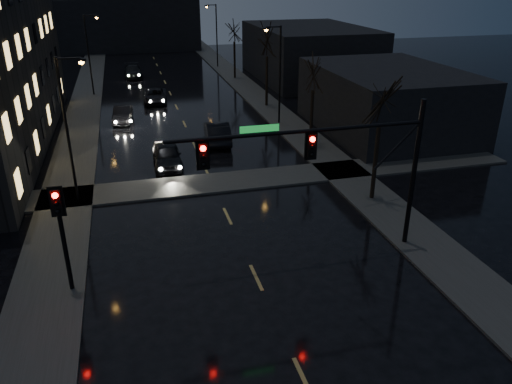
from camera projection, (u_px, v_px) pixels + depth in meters
sidewalk_left at (82, 121)px, 43.09m from camera, size 3.00×140.00×0.12m
sidewalk_right at (270, 108)px, 47.03m from camera, size 3.00×140.00×0.12m
sidewalk_cross at (213, 183)px, 30.48m from camera, size 40.00×3.00×0.12m
commercial_right_near at (387, 100)px, 39.72m from camera, size 10.00×14.00×5.00m
commercial_right_far at (309, 53)px, 59.30m from camera, size 12.00×18.00×6.00m
far_block at (128, 24)px, 80.75m from camera, size 22.00×10.00×8.00m
signal_mast at (338, 154)px, 21.03m from camera, size 11.11×0.41×7.00m
signal_pole_left at (61, 225)px, 19.14m from camera, size 0.35×0.41×4.53m
tree_near at (383, 91)px, 25.95m from camera, size 3.52×3.52×8.08m
tree_mid_a at (314, 66)px, 34.95m from camera, size 3.30×3.30×7.58m
tree_mid_b at (267, 35)px, 45.23m from camera, size 3.74×3.74×8.59m
tree_far at (234, 26)px, 57.82m from camera, size 3.43×3.43×7.88m
streetlight_l_near at (70, 119)px, 26.36m from camera, size 1.53×0.28×8.00m
streetlight_l_far at (90, 48)px, 50.21m from camera, size 1.53×0.28×8.00m
streetlight_r_mid at (277, 67)px, 40.49m from camera, size 1.53×0.28×8.00m
streetlight_r_far at (215, 30)px, 65.22m from camera, size 1.53×0.28×8.00m
oncoming_car_a at (167, 155)px, 33.04m from camera, size 1.86×4.51×1.53m
oncoming_car_b at (123, 115)px, 42.70m from camera, size 1.87×4.17×1.33m
oncoming_car_c at (155, 96)px, 49.10m from camera, size 2.57×4.95×1.33m
oncoming_car_d at (133, 71)px, 60.64m from camera, size 2.15×5.06×1.46m
lead_car at (217, 132)px, 37.60m from camera, size 2.07×5.01×1.61m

